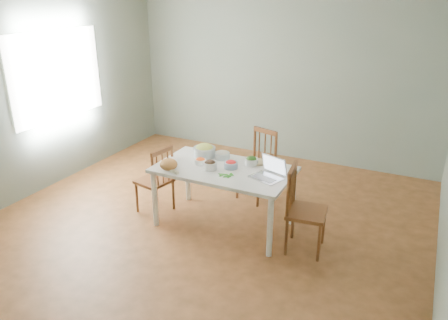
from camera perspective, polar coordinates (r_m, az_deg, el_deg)
The scene contains 20 objects.
floor at distance 5.27m, azimuth -2.14°, elevation -8.08°, with size 5.00×5.00×0.00m, color #543415.
wall_back at distance 6.99m, azimuth 7.66°, elevation 11.10°, with size 5.00×0.00×2.70m, color gray.
wall_front at distance 2.96m, azimuth -26.33°, elevation -6.22°, with size 5.00×0.00×2.70m, color gray.
wall_left at distance 6.31m, azimuth -22.98°, elevation 8.43°, with size 0.00×5.00×2.70m, color gray.
window_left at distance 6.46m, azimuth -21.07°, elevation 10.35°, with size 0.04×1.60×1.20m, color white.
dining_table at distance 5.04m, azimuth 0.00°, elevation -4.88°, with size 1.54×0.87×0.72m, color white, non-canonical shape.
chair_far at distance 5.64m, azimuth 4.24°, elevation -0.80°, with size 0.41×0.39×0.93m, color #452710, non-canonical shape.
chair_left at distance 5.39m, azimuth -9.19°, elevation -2.51°, with size 0.38×0.36×0.87m, color #452710, non-canonical shape.
chair_right at distance 4.61m, azimuth 10.88°, elevation -6.53°, with size 0.41×0.39×0.94m, color #452710, non-canonical shape.
bread_boule at distance 4.86m, azimuth -7.31°, elevation -0.58°, with size 0.20×0.20×0.13m, color #CF7C3D.
butter_stick at distance 4.79m, azimuth -6.56°, elevation -1.54°, with size 0.12×0.03×0.03m, color #F1E8BF.
bowl_squash at distance 5.21m, azimuth -2.59°, elevation 1.29°, with size 0.27×0.27×0.15m, color #F4EC5B, non-canonical shape.
bowl_carrot at distance 5.00m, azimuth -3.13°, elevation -0.13°, with size 0.13×0.13×0.07m, color #F34F24, non-canonical shape.
bowl_onion at distance 5.15m, azimuth -0.26°, elevation 0.70°, with size 0.18×0.18×0.10m, color beige, non-canonical shape.
bowl_mushroom at distance 4.85m, azimuth -1.88°, elevation -0.65°, with size 0.16×0.16×0.10m, color black, non-canonical shape.
bowl_redpep at distance 4.88m, azimuth 0.91°, elevation -0.57°, with size 0.15×0.15×0.09m, color #E70A00, non-canonical shape.
bowl_broccoli at distance 4.99m, azimuth 3.63°, elevation -0.07°, with size 0.15×0.15×0.10m, color #1F4514, non-canonical shape.
flatbread at distance 5.05m, azimuth 4.35°, elevation -0.26°, with size 0.21×0.21×0.02m, color beige.
basil_bunch at distance 4.71m, azimuth 0.14°, elevation -1.89°, with size 0.19×0.19×0.02m, color #196D13, non-canonical shape.
laptop at distance 4.61m, azimuth 5.56°, elevation -1.16°, with size 0.33×0.28×0.23m, color silver, non-canonical shape.
Camera 1 is at (2.20, -4.01, 2.63)m, focal length 34.69 mm.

